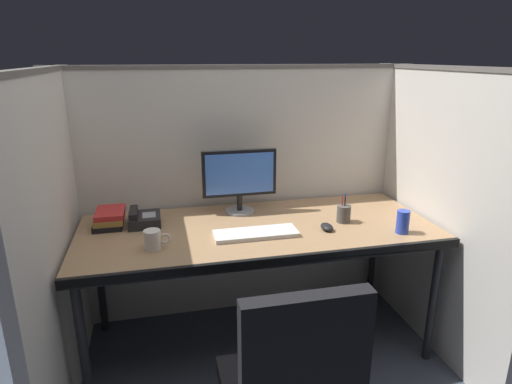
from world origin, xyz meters
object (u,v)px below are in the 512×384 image
at_px(monitor_center, 239,177).
at_px(desk_phone, 143,219).
at_px(coffee_mug, 153,240).
at_px(book_stack, 109,218).
at_px(pen_cup, 344,214).
at_px(desk, 259,236).
at_px(keyboard_main, 256,233).
at_px(computer_mouse, 327,227).
at_px(soda_can, 403,222).

distance_m(monitor_center, desk_phone, 0.58).
relative_size(coffee_mug, book_stack, 0.58).
relative_size(pen_cup, book_stack, 0.74).
bearing_deg(desk, desk_phone, 163.59).
xyz_separation_m(desk, keyboard_main, (-0.04, -0.11, 0.06)).
bearing_deg(computer_mouse, pen_cup, 33.80).
xyz_separation_m(desk, pen_cup, (0.48, -0.03, 0.10)).
bearing_deg(desk_phone, book_stack, 171.14).
bearing_deg(keyboard_main, coffee_mug, -174.66).
bearing_deg(coffee_mug, soda_can, -4.00).
xyz_separation_m(computer_mouse, coffee_mug, (-0.90, -0.04, 0.03)).
relative_size(book_stack, soda_can, 1.79).
bearing_deg(computer_mouse, desk, 161.07).
bearing_deg(book_stack, soda_can, -16.71).
bearing_deg(desk_phone, coffee_mug, -81.35).
xyz_separation_m(keyboard_main, desk_phone, (-0.56, 0.28, 0.02)).
bearing_deg(desk_phone, soda_can, -17.74).
bearing_deg(keyboard_main, computer_mouse, -1.73).
bearing_deg(keyboard_main, desk, 69.48).
xyz_separation_m(computer_mouse, desk_phone, (-0.95, 0.30, 0.02)).
relative_size(monitor_center, book_stack, 1.97).
bearing_deg(keyboard_main, book_stack, 157.23).
height_order(computer_mouse, desk_phone, desk_phone).
distance_m(monitor_center, pen_cup, 0.62).
bearing_deg(coffee_mug, book_stack, 122.58).
xyz_separation_m(keyboard_main, pen_cup, (0.52, 0.08, 0.04)).
bearing_deg(pen_cup, desk_phone, 169.22).
bearing_deg(keyboard_main, desk_phone, 153.26).
height_order(monitor_center, keyboard_main, monitor_center).
height_order(desk_phone, book_stack, desk_phone).
distance_m(desk, coffee_mug, 0.58).
bearing_deg(desk, book_stack, 165.28).
bearing_deg(desk, pen_cup, -3.38).
distance_m(monitor_center, soda_can, 0.92).
xyz_separation_m(monitor_center, keyboard_main, (0.01, -0.36, -0.20)).
height_order(coffee_mug, book_stack, coffee_mug).
height_order(pen_cup, coffee_mug, pen_cup).
bearing_deg(pen_cup, coffee_mug, -173.03).
height_order(desk_phone, coffee_mug, coffee_mug).
xyz_separation_m(desk, desk_phone, (-0.60, 0.18, 0.08)).
height_order(monitor_center, coffee_mug, monitor_center).
relative_size(monitor_center, keyboard_main, 1.00).
bearing_deg(soda_can, pen_cup, 137.42).
height_order(pen_cup, soda_can, pen_cup).
relative_size(desk, pen_cup, 11.71).
distance_m(book_stack, soda_can, 1.56).
height_order(desk_phone, pen_cup, pen_cup).
xyz_separation_m(monitor_center, desk_phone, (-0.55, -0.08, -0.18)).
relative_size(desk, soda_can, 15.57).
relative_size(computer_mouse, book_stack, 0.44).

